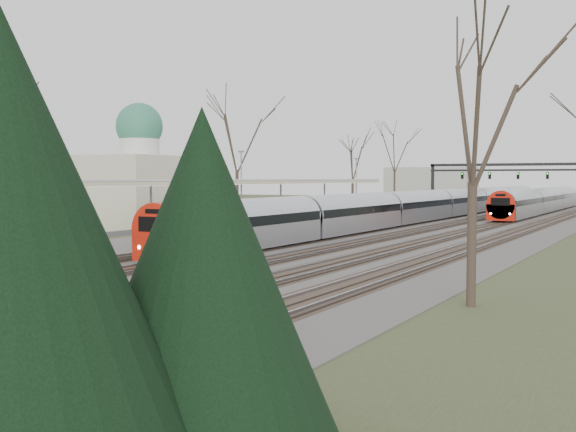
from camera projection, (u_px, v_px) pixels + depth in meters
track_bed at (443, 224)px, 64.32m from camera, size 24.00×160.00×0.22m
platform at (251, 228)px, 53.40m from camera, size 3.50×69.00×1.00m
canopy at (217, 182)px, 49.26m from camera, size 4.10×50.00×3.11m
dome_building at (124, 184)px, 59.72m from camera, size 10.00×8.00×10.30m
signal_gantry at (513, 172)px, 90.36m from camera, size 21.00×0.59×6.08m
evergreen_clump at (70, 248)px, 9.30m from camera, size 5.90×7.10×6.50m
tree_west_far at (237, 136)px, 66.01m from camera, size 5.50×5.50×11.33m
tree_east_near at (474, 103)px, 22.82m from camera, size 4.50×4.50×9.27m
train_near at (439, 205)px, 72.65m from camera, size 2.62×90.21×3.05m
train_far at (542, 201)px, 85.10m from camera, size 2.62×45.21×3.05m
passenger at (56, 225)px, 35.93m from camera, size 0.41×0.61×1.67m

